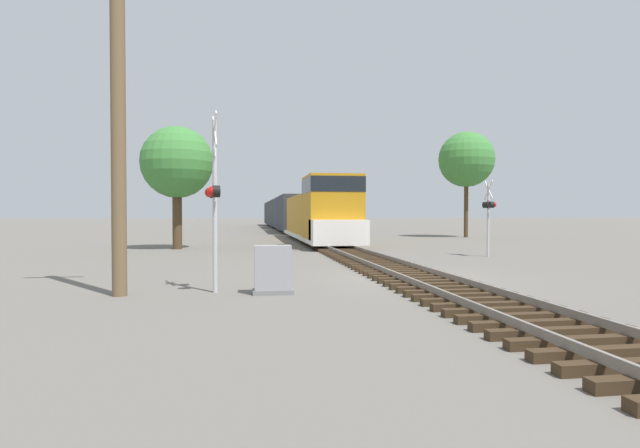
{
  "coord_description": "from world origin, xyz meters",
  "views": [
    {
      "loc": [
        -5.16,
        -14.99,
        2.04
      ],
      "look_at": [
        -1.97,
        5.96,
        1.6
      ],
      "focal_mm": 28.0,
      "sensor_mm": 36.0,
      "label": 1
    }
  ],
  "objects_px": {
    "tree_mid_background": "(466,160)",
    "utility_pole": "(118,104)",
    "relay_cabinet": "(273,270)",
    "crossing_signal_far": "(489,209)",
    "tree_far_right": "(177,163)",
    "crossing_signal_near": "(214,195)",
    "freight_train": "(288,214)"
  },
  "relations": [
    {
      "from": "relay_cabinet",
      "to": "tree_far_right",
      "type": "xyz_separation_m",
      "value": [
        -4.53,
        16.92,
        4.34
      ]
    },
    {
      "from": "tree_mid_background",
      "to": "tree_far_right",
      "type": "bearing_deg",
      "value": -154.05
    },
    {
      "from": "crossing_signal_far",
      "to": "relay_cabinet",
      "type": "relative_size",
      "value": 2.93
    },
    {
      "from": "utility_pole",
      "to": "tree_far_right",
      "type": "relative_size",
      "value": 1.32
    },
    {
      "from": "utility_pole",
      "to": "tree_mid_background",
      "type": "height_order",
      "value": "utility_pole"
    },
    {
      "from": "relay_cabinet",
      "to": "utility_pole",
      "type": "bearing_deg",
      "value": 175.86
    },
    {
      "from": "crossing_signal_near",
      "to": "tree_mid_background",
      "type": "relative_size",
      "value": 0.51
    },
    {
      "from": "crossing_signal_near",
      "to": "freight_train",
      "type": "bearing_deg",
      "value": 163.75
    },
    {
      "from": "utility_pole",
      "to": "relay_cabinet",
      "type": "bearing_deg",
      "value": -4.14
    },
    {
      "from": "tree_far_right",
      "to": "relay_cabinet",
      "type": "bearing_deg",
      "value": -75.02
    },
    {
      "from": "freight_train",
      "to": "tree_far_right",
      "type": "relative_size",
      "value": 9.47
    },
    {
      "from": "freight_train",
      "to": "tree_far_right",
      "type": "bearing_deg",
      "value": -106.73
    },
    {
      "from": "utility_pole",
      "to": "tree_far_right",
      "type": "bearing_deg",
      "value": 92.58
    },
    {
      "from": "tree_far_right",
      "to": "crossing_signal_far",
      "type": "bearing_deg",
      "value": -25.86
    },
    {
      "from": "freight_train",
      "to": "crossing_signal_near",
      "type": "distance_m",
      "value": 46.7
    },
    {
      "from": "crossing_signal_near",
      "to": "utility_pole",
      "type": "height_order",
      "value": "utility_pole"
    },
    {
      "from": "relay_cabinet",
      "to": "utility_pole",
      "type": "xyz_separation_m",
      "value": [
        -3.78,
        0.27,
        4.14
      ]
    },
    {
      "from": "crossing_signal_far",
      "to": "tree_far_right",
      "type": "height_order",
      "value": "tree_far_right"
    },
    {
      "from": "crossing_signal_near",
      "to": "tree_mid_background",
      "type": "bearing_deg",
      "value": 135.43
    },
    {
      "from": "crossing_signal_far",
      "to": "tree_mid_background",
      "type": "xyz_separation_m",
      "value": [
        7.48,
        18.5,
        4.42
      ]
    },
    {
      "from": "relay_cabinet",
      "to": "utility_pole",
      "type": "relative_size",
      "value": 0.13
    },
    {
      "from": "crossing_signal_far",
      "to": "relay_cabinet",
      "type": "height_order",
      "value": "crossing_signal_far"
    },
    {
      "from": "freight_train",
      "to": "crossing_signal_near",
      "type": "bearing_deg",
      "value": -97.3
    },
    {
      "from": "crossing_signal_far",
      "to": "tree_mid_background",
      "type": "distance_m",
      "value": 20.44
    },
    {
      "from": "crossing_signal_near",
      "to": "tree_far_right",
      "type": "bearing_deg",
      "value": -178.48
    },
    {
      "from": "crossing_signal_far",
      "to": "utility_pole",
      "type": "relative_size",
      "value": 0.39
    },
    {
      "from": "crossing_signal_near",
      "to": "crossing_signal_far",
      "type": "distance_m",
      "value": 15.23
    },
    {
      "from": "crossing_signal_far",
      "to": "tree_far_right",
      "type": "bearing_deg",
      "value": 67.59
    },
    {
      "from": "relay_cabinet",
      "to": "tree_far_right",
      "type": "relative_size",
      "value": 0.18
    },
    {
      "from": "crossing_signal_far",
      "to": "utility_pole",
      "type": "bearing_deg",
      "value": 125.86
    },
    {
      "from": "tree_mid_background",
      "to": "utility_pole",
      "type": "bearing_deg",
      "value": -128.46
    },
    {
      "from": "crossing_signal_far",
      "to": "freight_train",
      "type": "bearing_deg",
      "value": 13.08
    }
  ]
}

